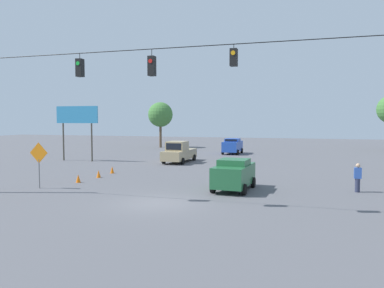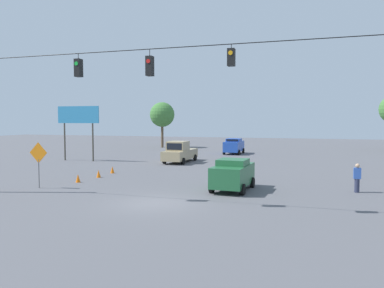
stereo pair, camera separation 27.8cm
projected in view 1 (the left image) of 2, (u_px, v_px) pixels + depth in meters
ground_plane at (157, 203)px, 19.04m from camera, size 140.00×140.00×0.00m
overhead_signal_span at (151, 103)px, 18.18m from camera, size 22.87×0.38×8.09m
sedan_green_crossing_near at (234, 174)px, 22.47m from camera, size 2.25×4.04×1.88m
pickup_truck_tan_withflow_far at (179, 153)px, 37.11m from camera, size 2.22×5.54×2.12m
sedan_blue_withflow_deep at (233, 146)px, 46.30m from camera, size 2.13×4.11×1.91m
traffic_cone_nearest at (78, 178)px, 25.22m from camera, size 0.32×0.32×0.56m
traffic_cone_second at (99, 174)px, 27.34m from camera, size 0.32×0.32×0.56m
traffic_cone_third at (112, 170)px, 29.56m from camera, size 0.32×0.32×0.56m
roadside_billboard at (77, 119)px, 38.20m from camera, size 4.80×0.16×5.61m
work_zone_sign at (39, 156)px, 22.96m from camera, size 1.27×0.06×2.84m
pedestrian at (358, 178)px, 21.85m from camera, size 0.40×0.28×1.69m
tree_horizon_left at (160, 115)px, 56.63m from camera, size 3.74×3.74×6.88m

